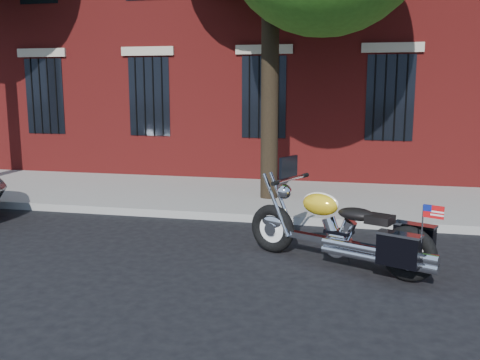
# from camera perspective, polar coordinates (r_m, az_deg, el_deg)

# --- Properties ---
(ground) EXTENTS (120.00, 120.00, 0.00)m
(ground) POSITION_cam_1_polar(r_m,az_deg,el_deg) (8.72, -3.34, -6.49)
(ground) COLOR black
(ground) RESTS_ON ground
(curb) EXTENTS (40.00, 0.16, 0.15)m
(curb) POSITION_cam_1_polar(r_m,az_deg,el_deg) (9.99, -1.19, -3.90)
(curb) COLOR gray
(curb) RESTS_ON ground
(sidewalk) EXTENTS (40.00, 3.60, 0.15)m
(sidewalk) POSITION_cam_1_polar(r_m,az_deg,el_deg) (11.78, 0.97, -1.76)
(sidewalk) COLOR gray
(sidewalk) RESTS_ON ground
(motorcycle) EXTENTS (2.62, 1.62, 1.47)m
(motorcycle) POSITION_cam_1_polar(r_m,az_deg,el_deg) (7.45, 11.13, -5.56)
(motorcycle) COLOR black
(motorcycle) RESTS_ON ground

